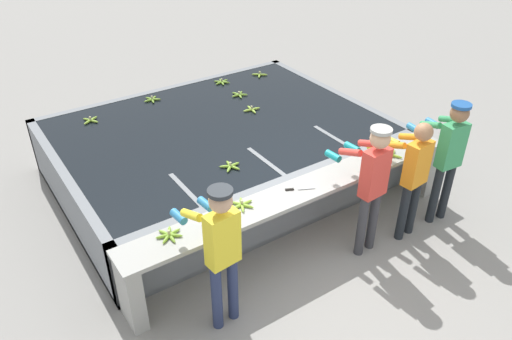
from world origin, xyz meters
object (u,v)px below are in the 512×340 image
object	(u,v)px
banana_bunch_floating_5	(152,99)
banana_bunch_ledge_1	(242,205)
banana_bunch_ledge_0	(169,235)
banana_bunch_ledge_2	(392,155)
knife_0	(295,189)
worker_0	(221,245)
worker_3	(448,151)
banana_bunch_floating_6	(260,74)
banana_bunch_floating_1	(222,82)
worker_1	(372,179)
worker_2	(413,171)
banana_bunch_floating_3	(239,95)
banana_bunch_floating_4	(91,120)
banana_bunch_floating_2	(230,166)
banana_bunch_floating_0	(252,109)

from	to	relation	value
banana_bunch_floating_5	banana_bunch_ledge_1	bearing A→B (deg)	-96.00
banana_bunch_ledge_0	banana_bunch_ledge_2	xyz separation A→B (m)	(3.08, -0.14, 0.00)
knife_0	worker_0	bearing A→B (deg)	-158.07
worker_3	banana_bunch_floating_6	bearing A→B (deg)	94.00
banana_bunch_floating_1	banana_bunch_ledge_2	size ratio (longest dim) A/B	1.05
banana_bunch_ledge_0	knife_0	xyz separation A→B (m)	(1.58, -0.05, -0.01)
banana_bunch_ledge_2	knife_0	world-z (taller)	banana_bunch_ledge_2
worker_1	banana_bunch_floating_1	size ratio (longest dim) A/B	6.00
worker_2	banana_bunch_ledge_2	bearing A→B (deg)	69.40
banana_bunch_floating_1	banana_bunch_floating_3	bearing A→B (deg)	-93.54
worker_1	banana_bunch_ledge_1	bearing A→B (deg)	156.41
banana_bunch_ledge_0	banana_bunch_floating_6	bearing A→B (deg)	43.97
worker_1	banana_bunch_ledge_2	size ratio (longest dim) A/B	6.29
banana_bunch_floating_5	banana_bunch_ledge_2	bearing A→B (deg)	-60.99
banana_bunch_floating_4	banana_bunch_ledge_2	bearing A→B (deg)	-47.40
banana_bunch_ledge_0	knife_0	distance (m)	1.58
banana_bunch_floating_1	banana_bunch_floating_2	distance (m)	2.74
banana_bunch_ledge_2	worker_3	bearing A→B (deg)	-50.18
worker_3	banana_bunch_floating_0	size ratio (longest dim) A/B	5.96
banana_bunch_floating_5	banana_bunch_floating_4	bearing A→B (deg)	-170.06
worker_1	banana_bunch_floating_4	distance (m)	4.15
banana_bunch_floating_2	banana_bunch_ledge_2	size ratio (longest dim) A/B	1.03
banana_bunch_floating_3	banana_bunch_ledge_0	size ratio (longest dim) A/B	0.99
worker_0	worker_1	distance (m)	1.99
banana_bunch_floating_6	banana_bunch_ledge_2	size ratio (longest dim) A/B	0.90
banana_bunch_floating_1	banana_bunch_ledge_0	world-z (taller)	banana_bunch_ledge_0
worker_0	banana_bunch_floating_4	size ratio (longest dim) A/B	6.43
worker_2	banana_bunch_ledge_1	distance (m)	2.11
worker_2	banana_bunch_ledge_0	world-z (taller)	worker_2
worker_2	banana_bunch_floating_6	bearing A→B (deg)	84.69
banana_bunch_floating_3	banana_bunch_floating_4	bearing A→B (deg)	169.44
banana_bunch_floating_2	banana_bunch_floating_5	xyz separation A→B (m)	(0.02, 2.41, 0.00)
worker_0	banana_bunch_floating_4	world-z (taller)	worker_0
banana_bunch_floating_2	banana_bunch_floating_3	bearing A→B (deg)	54.95
worker_3	banana_bunch_ledge_0	world-z (taller)	worker_3
banana_bunch_floating_6	banana_bunch_floating_2	bearing A→B (deg)	-130.97
worker_1	banana_bunch_floating_0	distance (m)	2.59
worker_2	banana_bunch_floating_4	xyz separation A→B (m)	(-2.71, 3.66, -0.09)
banana_bunch_floating_0	banana_bunch_floating_5	distance (m)	1.62
banana_bunch_floating_1	banana_bunch_floating_3	world-z (taller)	same
worker_1	worker_2	xyz separation A→B (m)	(0.63, -0.07, -0.08)
banana_bunch_floating_4	banana_bunch_ledge_1	size ratio (longest dim) A/B	0.92
banana_bunch_floating_5	banana_bunch_ledge_0	xyz separation A→B (m)	(-1.23, -3.20, 0.00)
worker_3	banana_bunch_floating_1	xyz separation A→B (m)	(-0.99, 3.85, -0.17)
banana_bunch_floating_4	banana_bunch_ledge_2	xyz separation A→B (m)	(2.90, -3.15, 0.00)
banana_bunch_floating_2	banana_bunch_floating_4	size ratio (longest dim) A/B	1.07
worker_0	banana_bunch_floating_0	bearing A→B (deg)	51.47
banana_bunch_floating_5	worker_1	bearing A→B (deg)	-74.68
banana_bunch_floating_0	banana_bunch_floating_3	distance (m)	0.59
worker_1	banana_bunch_ledge_2	xyz separation A→B (m)	(0.82, 0.43, -0.16)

